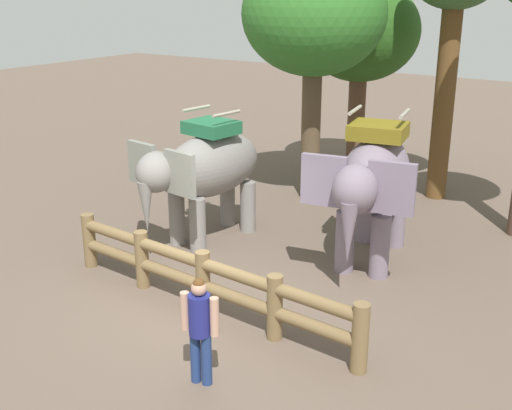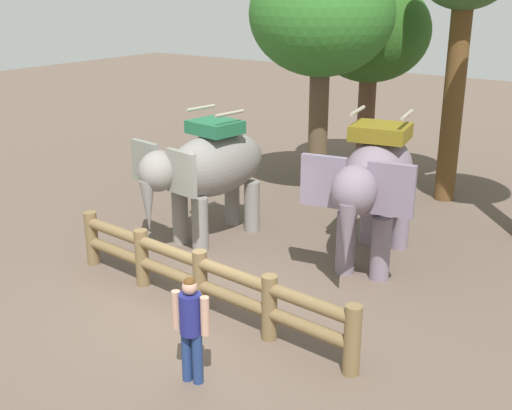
{
  "view_description": "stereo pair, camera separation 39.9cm",
  "coord_description": "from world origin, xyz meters",
  "px_view_note": "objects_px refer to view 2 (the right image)",
  "views": [
    {
      "loc": [
        6.0,
        -7.51,
        5.15
      ],
      "look_at": [
        0.0,
        1.53,
        1.4
      ],
      "focal_mm": 45.28,
      "sensor_mm": 36.0,
      "label": 1
    },
    {
      "loc": [
        6.33,
        -7.29,
        5.15
      ],
      "look_at": [
        0.0,
        1.53,
        1.4
      ],
      "focal_mm": 45.28,
      "sensor_mm": 36.0,
      "label": 2
    }
  ],
  "objects_px": {
    "tourist_woman_in_black": "(191,322)",
    "tree_far_left": "(322,17)",
    "elephant_near_left": "(209,169)",
    "tree_deep_back": "(371,33)",
    "elephant_center": "(375,182)",
    "log_fence": "(200,276)"
  },
  "relations": [
    {
      "from": "tourist_woman_in_black",
      "to": "tree_far_left",
      "type": "bearing_deg",
      "value": 109.05
    },
    {
      "from": "log_fence",
      "to": "elephant_near_left",
      "type": "relative_size",
      "value": 1.86
    },
    {
      "from": "tourist_woman_in_black",
      "to": "log_fence",
      "type": "bearing_deg",
      "value": 127.16
    },
    {
      "from": "log_fence",
      "to": "tree_far_left",
      "type": "distance_m",
      "value": 7.45
    },
    {
      "from": "tree_deep_back",
      "to": "tree_far_left",
      "type": "bearing_deg",
      "value": -89.4
    },
    {
      "from": "elephant_center",
      "to": "tourist_woman_in_black",
      "type": "bearing_deg",
      "value": -92.46
    },
    {
      "from": "tree_far_left",
      "to": "elephant_near_left",
      "type": "bearing_deg",
      "value": -96.09
    },
    {
      "from": "tourist_woman_in_black",
      "to": "tree_far_left",
      "type": "height_order",
      "value": "tree_far_left"
    },
    {
      "from": "log_fence",
      "to": "tourist_woman_in_black",
      "type": "relative_size",
      "value": 3.88
    },
    {
      "from": "elephant_near_left",
      "to": "tree_deep_back",
      "type": "distance_m",
      "value": 6.8
    },
    {
      "from": "elephant_near_left",
      "to": "tree_deep_back",
      "type": "relative_size",
      "value": 0.61
    },
    {
      "from": "tree_deep_back",
      "to": "elephant_center",
      "type": "bearing_deg",
      "value": -62.03
    },
    {
      "from": "tourist_woman_in_black",
      "to": "tree_far_left",
      "type": "distance_m",
      "value": 9.02
    },
    {
      "from": "elephant_near_left",
      "to": "tree_far_left",
      "type": "distance_m",
      "value": 4.71
    },
    {
      "from": "tourist_woman_in_black",
      "to": "tree_deep_back",
      "type": "xyz_separation_m",
      "value": [
        -2.74,
        10.51,
        2.98
      ]
    },
    {
      "from": "elephant_near_left",
      "to": "tourist_woman_in_black",
      "type": "bearing_deg",
      "value": -53.07
    },
    {
      "from": "log_fence",
      "to": "elephant_near_left",
      "type": "xyz_separation_m",
      "value": [
        -1.87,
        2.51,
        0.94
      ]
    },
    {
      "from": "tree_far_left",
      "to": "tourist_woman_in_black",
      "type": "bearing_deg",
      "value": -70.95
    },
    {
      "from": "elephant_center",
      "to": "tree_deep_back",
      "type": "xyz_separation_m",
      "value": [
        -2.95,
        5.56,
        2.22
      ]
    },
    {
      "from": "elephant_center",
      "to": "tourist_woman_in_black",
      "type": "height_order",
      "value": "elephant_center"
    },
    {
      "from": "tree_far_left",
      "to": "tree_deep_back",
      "type": "bearing_deg",
      "value": 90.6
    },
    {
      "from": "log_fence",
      "to": "elephant_near_left",
      "type": "height_order",
      "value": "elephant_near_left"
    }
  ]
}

